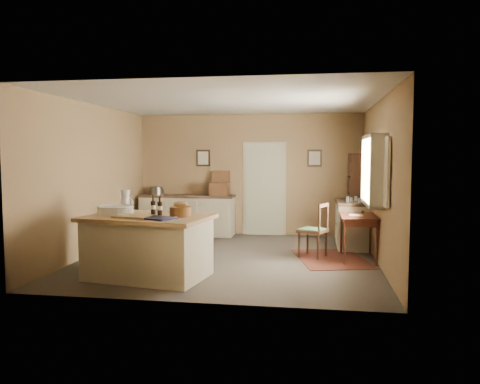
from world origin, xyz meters
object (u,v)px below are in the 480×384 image
Objects in this scene: shelving_unit at (358,198)px; writing_desk at (358,221)px; work_island at (148,245)px; sideboard at (188,213)px; desk_chair at (313,231)px; right_cabinet at (353,224)px.

writing_desk is at bearing -94.99° from shelving_unit.
writing_desk is (3.16, 1.68, 0.19)m from work_island.
desk_chair is at bearing -34.67° from sideboard.
right_cabinet is 0.62× the size of shelving_unit.
shelving_unit is (0.15, 1.70, 0.24)m from writing_desk.
writing_desk is at bearing -89.99° from right_cabinet.
sideboard reaches higher than writing_desk.
sideboard is at bearing 166.29° from right_cabinet.
writing_desk is 0.85× the size of right_cabinet.
work_island reaches higher than desk_chair.
writing_desk is at bearing 37.42° from work_island.
sideboard is 2.25× the size of desk_chair.
work_island is 4.75m from shelving_unit.
writing_desk is at bearing 20.82° from desk_chair.
work_island is 1.70× the size of right_cabinet.
writing_desk is (3.54, -1.96, 0.19)m from sideboard.
shelving_unit is at bearing 85.05° from desk_chair.
work_island is at bearing -120.05° from desk_chair.
sideboard is 3.37m from desk_chair.
writing_desk is 0.53× the size of shelving_unit.
shelving_unit is (3.31, 3.38, 0.43)m from work_island.
shelving_unit reaches higher than work_island.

